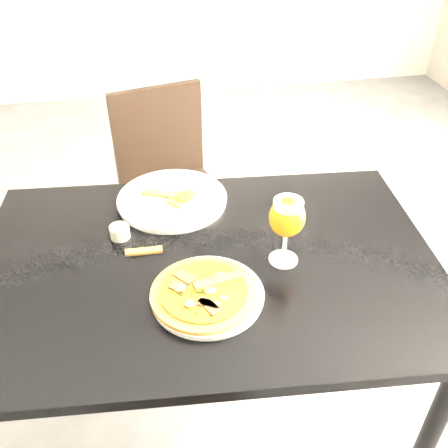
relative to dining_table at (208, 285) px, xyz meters
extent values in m
plane|color=#525255|center=(-0.07, 0.01, -0.66)|extent=(6.00, 6.00, 0.00)
cube|color=black|center=(0.00, 0.00, 0.08)|extent=(1.26, 0.89, 0.03)
cylinder|color=black|center=(0.51, -0.38, -0.30)|extent=(0.05, 0.05, 0.72)
cylinder|color=black|center=(-0.51, 0.38, -0.30)|extent=(0.05, 0.05, 0.72)
cylinder|color=black|center=(0.57, 0.29, -0.30)|extent=(0.05, 0.05, 0.72)
cube|color=black|center=(-0.02, 0.75, -0.23)|extent=(0.48, 0.48, 0.04)
cylinder|color=black|center=(-0.14, 0.55, -0.46)|extent=(0.03, 0.03, 0.41)
cylinder|color=black|center=(0.17, 0.63, -0.46)|extent=(0.03, 0.03, 0.41)
cylinder|color=black|center=(-0.22, 0.87, -0.46)|extent=(0.03, 0.03, 0.41)
cylinder|color=black|center=(0.10, 0.95, -0.46)|extent=(0.03, 0.03, 0.41)
cube|color=black|center=(-0.06, 0.93, 0.01)|extent=(0.38, 0.12, 0.40)
cylinder|color=white|center=(-0.02, -0.13, 0.10)|extent=(0.32, 0.32, 0.01)
cylinder|color=olive|center=(-0.03, -0.14, 0.11)|extent=(0.25, 0.25, 0.01)
cylinder|color=#BB430F|center=(-0.03, -0.14, 0.12)|extent=(0.21, 0.21, 0.01)
cube|color=#4D2D21|center=(0.00, -0.14, 0.12)|extent=(0.05, 0.03, 0.00)
cube|color=#4D2D21|center=(-0.03, -0.09, 0.12)|extent=(0.03, 0.05, 0.00)
cube|color=#4D2D21|center=(-0.09, -0.14, 0.12)|extent=(0.05, 0.03, 0.00)
cube|color=#4D2D21|center=(-0.03, -0.16, 0.12)|extent=(0.03, 0.05, 0.00)
ellipsoid|color=#EAB34C|center=(-0.01, -0.13, 0.12)|extent=(0.02, 0.02, 0.01)
ellipsoid|color=#EAB34C|center=(-0.03, -0.07, 0.12)|extent=(0.02, 0.02, 0.01)
ellipsoid|color=#EAB34C|center=(-0.05, -0.13, 0.12)|extent=(0.02, 0.02, 0.01)
ellipsoid|color=#EAB34C|center=(-0.09, -0.17, 0.12)|extent=(0.02, 0.02, 0.01)
ellipsoid|color=#EAB34C|center=(-0.03, -0.16, 0.12)|extent=(0.02, 0.02, 0.01)
ellipsoid|color=#EAB34C|center=(0.02, -0.17, 0.12)|extent=(0.02, 0.02, 0.01)
cube|color=#1A440C|center=(-0.03, -0.13, 0.12)|extent=(0.01, 0.02, 0.00)
cube|color=#1A440C|center=(-0.04, -0.10, 0.12)|extent=(0.01, 0.02, 0.00)
cube|color=#1A440C|center=(-0.08, -0.09, 0.12)|extent=(0.01, 0.01, 0.00)
cube|color=#1A440C|center=(-0.06, -0.13, 0.12)|extent=(0.02, 0.01, 0.00)
cube|color=#1A440C|center=(-0.08, -0.16, 0.12)|extent=(0.02, 0.01, 0.00)
cube|color=#1A440C|center=(-0.04, -0.15, 0.12)|extent=(0.01, 0.01, 0.00)
cube|color=#1A440C|center=(-0.03, -0.18, 0.12)|extent=(0.00, 0.02, 0.00)
cube|color=#1A440C|center=(0.00, -0.20, 0.12)|extent=(0.01, 0.02, 0.00)
cube|color=#1A440C|center=(-0.01, -0.15, 0.12)|extent=(0.02, 0.01, 0.00)
cube|color=#1A440C|center=(0.02, -0.13, 0.12)|extent=(0.02, 0.00, 0.00)
cube|color=#1A440C|center=(-0.02, -0.13, 0.12)|extent=(0.01, 0.01, 0.00)
cube|color=olive|center=(0.01, -0.12, 0.13)|extent=(0.12, 0.05, 0.01)
cylinder|color=white|center=(-0.06, 0.29, 0.10)|extent=(0.43, 0.43, 0.02)
cube|color=olive|center=(-0.10, 0.30, 0.11)|extent=(0.11, 0.07, 0.01)
cube|color=olive|center=(-0.03, 0.27, 0.11)|extent=(0.11, 0.10, 0.01)
cylinder|color=#BB430F|center=(-0.03, 0.27, 0.12)|extent=(0.05, 0.05, 0.00)
cube|color=olive|center=(-0.16, 0.06, 0.09)|extent=(0.10, 0.02, 0.01)
cylinder|color=beige|center=(-0.22, 0.14, 0.11)|extent=(0.05, 0.05, 0.04)
cylinder|color=gold|center=(-0.22, 0.14, 0.12)|extent=(0.05, 0.05, 0.01)
cylinder|color=silver|center=(0.19, -0.04, 0.09)|extent=(0.08, 0.08, 0.01)
cylinder|color=silver|center=(0.19, -0.04, 0.14)|extent=(0.01, 0.01, 0.08)
ellipsoid|color=#AE7010|center=(0.19, -0.04, 0.23)|extent=(0.09, 0.09, 0.10)
cylinder|color=silver|center=(0.19, -0.04, 0.27)|extent=(0.07, 0.07, 0.02)
camera|label=1|loc=(-0.14, -0.97, 0.94)|focal=40.00mm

